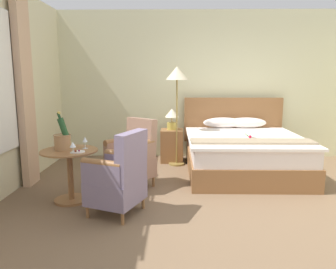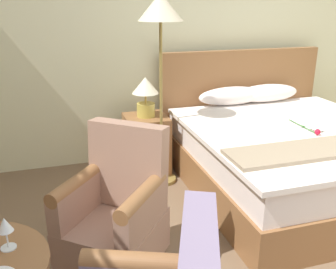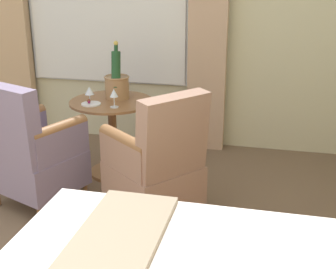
{
  "view_description": "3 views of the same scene",
  "coord_description": "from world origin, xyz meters",
  "px_view_note": "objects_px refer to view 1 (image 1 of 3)",
  "views": [
    {
      "loc": [
        -0.86,
        -3.59,
        1.55
      ],
      "look_at": [
        -0.95,
        1.06,
        0.73
      ],
      "focal_mm": 35.0,
      "sensor_mm": 36.0,
      "label": 1
    },
    {
      "loc": [
        -1.72,
        -1.07,
        1.66
      ],
      "look_at": [
        -1.06,
        1.09,
        0.85
      ],
      "focal_mm": 40.0,
      "sensor_mm": 36.0,
      "label": 2
    },
    {
      "loc": [
        1.38,
        1.64,
        1.72
      ],
      "look_at": [
        -1.04,
        1.07,
        0.82
      ],
      "focal_mm": 50.0,
      "sensor_mm": 36.0,
      "label": 3
    }
  ],
  "objects_px": {
    "bedside_lamp": "(172,117)",
    "wine_glass_near_edge": "(85,140)",
    "bed": "(242,152)",
    "side_table_round": "(70,170)",
    "nightstand": "(172,145)",
    "armchair_by_window": "(133,157)",
    "champagne_bucket": "(63,139)",
    "snack_plate": "(78,152)",
    "armchair_facing_bed": "(119,178)",
    "wine_glass_near_bucket": "(73,145)",
    "floor_lamp_brass": "(177,80)"
  },
  "relations": [
    {
      "from": "bedside_lamp",
      "to": "wine_glass_near_edge",
      "type": "bearing_deg",
      "value": -119.24
    },
    {
      "from": "bed",
      "to": "wine_glass_near_edge",
      "type": "height_order",
      "value": "bed"
    },
    {
      "from": "bed",
      "to": "side_table_round",
      "type": "height_order",
      "value": "bed"
    },
    {
      "from": "wine_glass_near_edge",
      "to": "side_table_round",
      "type": "bearing_deg",
      "value": -153.36
    },
    {
      "from": "nightstand",
      "to": "bedside_lamp",
      "type": "xyz_separation_m",
      "value": [
        -0.0,
        0.0,
        0.54
      ]
    },
    {
      "from": "bed",
      "to": "armchair_by_window",
      "type": "xyz_separation_m",
      "value": [
        -1.7,
        -0.76,
        0.09
      ]
    },
    {
      "from": "bed",
      "to": "nightstand",
      "type": "bearing_deg",
      "value": 149.3
    },
    {
      "from": "champagne_bucket",
      "to": "snack_plate",
      "type": "xyz_separation_m",
      "value": [
        0.23,
        -0.15,
        -0.12
      ]
    },
    {
      "from": "bed",
      "to": "armchair_facing_bed",
      "type": "height_order",
      "value": "bed"
    },
    {
      "from": "snack_plate",
      "to": "wine_glass_near_bucket",
      "type": "bearing_deg",
      "value": -151.33
    },
    {
      "from": "snack_plate",
      "to": "armchair_by_window",
      "type": "xyz_separation_m",
      "value": [
        0.57,
        0.7,
        -0.23
      ]
    },
    {
      "from": "nightstand",
      "to": "bedside_lamp",
      "type": "bearing_deg",
      "value": 180.0
    },
    {
      "from": "nightstand",
      "to": "wine_glass_near_bucket",
      "type": "relative_size",
      "value": 4.39
    },
    {
      "from": "wine_glass_near_edge",
      "to": "armchair_facing_bed",
      "type": "relative_size",
      "value": 0.16
    },
    {
      "from": "side_table_round",
      "to": "champagne_bucket",
      "type": "bearing_deg",
      "value": 162.55
    },
    {
      "from": "armchair_by_window",
      "to": "snack_plate",
      "type": "bearing_deg",
      "value": -129.1
    },
    {
      "from": "champagne_bucket",
      "to": "wine_glass_near_bucket",
      "type": "bearing_deg",
      "value": -44.64
    },
    {
      "from": "nightstand",
      "to": "snack_plate",
      "type": "bearing_deg",
      "value": -117.4
    },
    {
      "from": "side_table_round",
      "to": "bed",
      "type": "bearing_deg",
      "value": 28.78
    },
    {
      "from": "wine_glass_near_bucket",
      "to": "armchair_by_window",
      "type": "bearing_deg",
      "value": 49.57
    },
    {
      "from": "armchair_by_window",
      "to": "armchair_facing_bed",
      "type": "height_order",
      "value": "armchair_by_window"
    },
    {
      "from": "armchair_by_window",
      "to": "bedside_lamp",
      "type": "bearing_deg",
      "value": 69.37
    },
    {
      "from": "bed",
      "to": "armchair_facing_bed",
      "type": "relative_size",
      "value": 2.13
    },
    {
      "from": "champagne_bucket",
      "to": "armchair_facing_bed",
      "type": "distance_m",
      "value": 0.93
    },
    {
      "from": "wine_glass_near_bucket",
      "to": "side_table_round",
      "type": "bearing_deg",
      "value": 122.97
    },
    {
      "from": "bed",
      "to": "snack_plate",
      "type": "relative_size",
      "value": 13.05
    },
    {
      "from": "nightstand",
      "to": "side_table_round",
      "type": "distance_m",
      "value": 2.38
    },
    {
      "from": "nightstand",
      "to": "wine_glass_near_edge",
      "type": "xyz_separation_m",
      "value": [
        -1.08,
        -1.93,
        0.47
      ]
    },
    {
      "from": "champagne_bucket",
      "to": "armchair_by_window",
      "type": "bearing_deg",
      "value": 34.65
    },
    {
      "from": "champagne_bucket",
      "to": "side_table_round",
      "type": "bearing_deg",
      "value": -17.45
    },
    {
      "from": "champagne_bucket",
      "to": "wine_glass_near_edge",
      "type": "height_order",
      "value": "champagne_bucket"
    },
    {
      "from": "wine_glass_near_edge",
      "to": "snack_plate",
      "type": "distance_m",
      "value": 0.23
    },
    {
      "from": "floor_lamp_brass",
      "to": "side_table_round",
      "type": "xyz_separation_m",
      "value": [
        -1.34,
        -1.78,
        -1.09
      ]
    },
    {
      "from": "wine_glass_near_edge",
      "to": "snack_plate",
      "type": "bearing_deg",
      "value": -97.86
    },
    {
      "from": "wine_glass_near_bucket",
      "to": "wine_glass_near_edge",
      "type": "distance_m",
      "value": 0.25
    },
    {
      "from": "bed",
      "to": "armchair_by_window",
      "type": "height_order",
      "value": "bed"
    },
    {
      "from": "nightstand",
      "to": "armchair_facing_bed",
      "type": "bearing_deg",
      "value": -103.61
    },
    {
      "from": "bed",
      "to": "wine_glass_near_bucket",
      "type": "bearing_deg",
      "value": -147.51
    },
    {
      "from": "bedside_lamp",
      "to": "wine_glass_near_edge",
      "type": "relative_size",
      "value": 2.58
    },
    {
      "from": "champagne_bucket",
      "to": "wine_glass_near_bucket",
      "type": "relative_size",
      "value": 3.53
    },
    {
      "from": "bed",
      "to": "snack_plate",
      "type": "xyz_separation_m",
      "value": [
        -2.27,
        -1.45,
        0.32
      ]
    },
    {
      "from": "bed",
      "to": "nightstand",
      "type": "height_order",
      "value": "bed"
    },
    {
      "from": "bedside_lamp",
      "to": "armchair_facing_bed",
      "type": "bearing_deg",
      "value": -103.61
    },
    {
      "from": "nightstand",
      "to": "bedside_lamp",
      "type": "distance_m",
      "value": 0.54
    },
    {
      "from": "armchair_facing_bed",
      "to": "wine_glass_near_edge",
      "type": "bearing_deg",
      "value": 136.87
    },
    {
      "from": "armchair_facing_bed",
      "to": "armchair_by_window",
      "type": "bearing_deg",
      "value": 87.81
    },
    {
      "from": "bed",
      "to": "wine_glass_near_bucket",
      "type": "height_order",
      "value": "bed"
    },
    {
      "from": "nightstand",
      "to": "champagne_bucket",
      "type": "relative_size",
      "value": 1.25
    },
    {
      "from": "nightstand",
      "to": "armchair_by_window",
      "type": "xyz_separation_m",
      "value": [
        -0.54,
        -1.44,
        0.14
      ]
    },
    {
      "from": "nightstand",
      "to": "wine_glass_near_edge",
      "type": "height_order",
      "value": "wine_glass_near_edge"
    }
  ]
}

